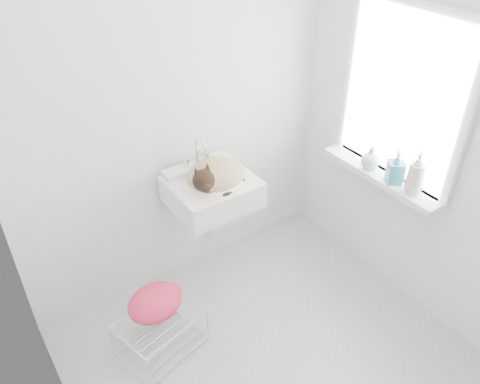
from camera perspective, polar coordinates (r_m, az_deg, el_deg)
floor at (r=3.12m, az=3.38°, el=-18.71°), size 2.20×2.00×0.02m
back_wall at (r=2.98m, az=-7.64°, el=9.60°), size 2.20×0.02×2.50m
right_wall at (r=2.98m, az=21.51°, el=7.35°), size 0.02×2.00×2.50m
left_wall at (r=1.90m, az=-23.03°, el=-9.95°), size 0.02×2.00×2.50m
window_glass at (r=3.03m, az=18.75°, el=10.52°), size 0.01×0.80×1.00m
window_frame at (r=3.01m, az=18.57°, el=10.46°), size 0.04×0.90×1.10m
windowsill at (r=3.21m, az=16.20°, el=1.81°), size 0.16×0.88×0.04m
sink at (r=3.01m, az=-3.37°, el=1.38°), size 0.52×0.46×0.21m
faucet at (r=3.07m, az=-5.23°, el=5.08°), size 0.19×0.13×0.19m
cat at (r=2.98m, az=-3.00°, el=1.94°), size 0.43×0.37×0.25m
wire_rack at (r=3.07m, az=-9.27°, el=-16.01°), size 0.53×0.43×0.28m
towel at (r=2.98m, az=-9.89°, el=-13.23°), size 0.39×0.32×0.14m
bottle_a at (r=3.07m, az=19.54°, el=-0.06°), size 0.12×0.12×0.23m
bottle_b at (r=3.14m, az=17.57°, el=1.16°), size 0.13×0.13×0.21m
bottle_c at (r=3.24m, az=14.95°, el=2.79°), size 0.17×0.17×0.15m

